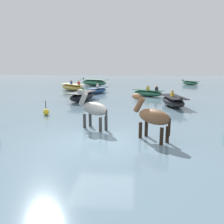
# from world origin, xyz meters

# --- Properties ---
(ground_plane) EXTENTS (120.00, 120.00, 0.00)m
(ground_plane) POSITION_xyz_m (0.00, 0.00, 0.00)
(ground_plane) COLOR #756B56
(water_surface) EXTENTS (90.00, 90.00, 0.37)m
(water_surface) POSITION_xyz_m (0.00, 10.00, 0.18)
(water_surface) COLOR slate
(water_surface) RESTS_ON ground
(horse_lead_grey) EXTENTS (1.76, 1.43, 2.11)m
(horse_lead_grey) POSITION_xyz_m (-0.61, 1.52, 1.25)
(horse_lead_grey) COLOR gray
(horse_lead_grey) RESTS_ON ground
(horse_trailing_bay) EXTENTS (1.62, 1.59, 2.10)m
(horse_trailing_bay) POSITION_xyz_m (1.90, 0.18, 1.24)
(horse_trailing_bay) COLOR brown
(horse_trailing_bay) RESTS_ON ground
(boat_far_offshore) EXTENTS (1.68, 3.31, 1.18)m
(boat_far_offshore) POSITION_xyz_m (3.97, 7.68, 0.72)
(boat_far_offshore) COLOR black
(boat_far_offshore) RESTS_ON water_surface
(boat_far_inshore) EXTENTS (4.32, 3.39, 1.02)m
(boat_far_inshore) POSITION_xyz_m (-4.31, 23.05, 0.80)
(boat_far_inshore) COLOR #337556
(boat_far_inshore) RESTS_ON water_surface
(boat_near_port) EXTENTS (2.43, 2.66, 0.70)m
(boat_near_port) POSITION_xyz_m (9.46, 25.58, 0.65)
(boat_near_port) COLOR #337556
(boat_near_port) RESTS_ON water_surface
(boat_distant_east) EXTENTS (2.05, 2.73, 1.02)m
(boat_distant_east) POSITION_xyz_m (-2.46, 14.57, 0.64)
(boat_distant_east) COLOR #28518E
(boat_distant_east) RESTS_ON water_surface
(boat_mid_channel) EXTENTS (2.14, 3.57, 1.19)m
(boat_mid_channel) POSITION_xyz_m (-2.93, 9.55, 0.72)
(boat_mid_channel) COLOR black
(boat_mid_channel) RESTS_ON water_surface
(boat_mid_outer) EXTENTS (3.70, 3.49, 1.22)m
(boat_mid_outer) POSITION_xyz_m (-5.74, 16.78, 0.74)
(boat_mid_outer) COLOR gold
(boat_mid_outer) RESTS_ON water_surface
(boat_near_starboard) EXTENTS (3.06, 2.25, 1.06)m
(boat_near_starboard) POSITION_xyz_m (2.56, 12.75, 0.66)
(boat_near_starboard) COLOR #337556
(boat_near_starboard) RESTS_ON water_surface
(channel_buoy) EXTENTS (0.36, 0.36, 0.83)m
(channel_buoy) POSITION_xyz_m (-3.86, 4.06, 0.55)
(channel_buoy) COLOR yellow
(channel_buoy) RESTS_ON water_surface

